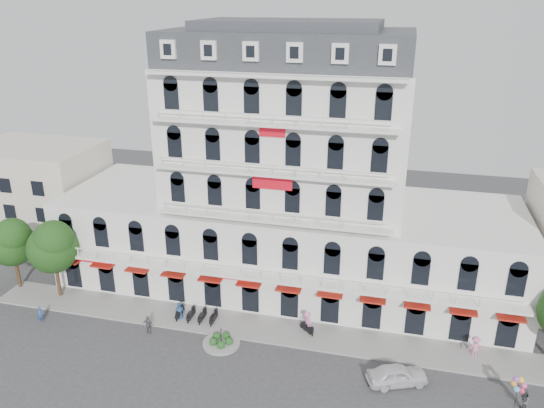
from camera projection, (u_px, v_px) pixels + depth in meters
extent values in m
plane|color=#38383A|center=(233.00, 399.00, 39.10)|extent=(120.00, 120.00, 0.00)
cube|color=gray|center=(264.00, 329.00, 47.19)|extent=(53.00, 4.00, 0.16)
cube|color=silver|center=(287.00, 242.00, 53.69)|extent=(45.00, 14.00, 9.00)
cube|color=silver|center=(288.00, 136.00, 49.66)|extent=(22.00, 12.00, 13.00)
cube|color=#2D3035|center=(289.00, 47.00, 46.73)|extent=(21.56, 11.76, 3.00)
cube|color=#2D3035|center=(289.00, 24.00, 46.04)|extent=(15.84, 8.64, 0.80)
cube|color=#AC2115|center=(268.00, 287.00, 47.29)|extent=(40.50, 1.00, 0.15)
cube|color=#B70B1A|center=(272.00, 181.00, 45.06)|extent=(3.50, 0.10, 1.40)
cube|color=beige|center=(40.00, 196.00, 61.74)|extent=(14.00, 10.00, 12.00)
cylinder|color=gray|center=(221.00, 343.00, 45.15)|extent=(3.20, 3.20, 0.24)
cylinder|color=black|center=(221.00, 336.00, 44.86)|extent=(0.08, 0.08, 1.40)
sphere|color=#1B531E|center=(229.00, 341.00, 44.87)|extent=(0.70, 0.70, 0.70)
sphere|color=#1B531E|center=(226.00, 336.00, 45.58)|extent=(0.70, 0.70, 0.70)
sphere|color=#1B531E|center=(217.00, 336.00, 45.53)|extent=(0.70, 0.70, 0.70)
sphere|color=#1B531E|center=(213.00, 342.00, 44.79)|extent=(0.70, 0.70, 0.70)
sphere|color=#1B531E|center=(221.00, 345.00, 44.38)|extent=(0.70, 0.70, 0.70)
cylinder|color=#382314|center=(18.00, 272.00, 53.36)|extent=(0.36, 0.36, 3.52)
sphere|color=#193711|center=(12.00, 244.00, 52.19)|extent=(4.48, 4.48, 4.48)
sphere|color=#193711|center=(12.00, 236.00, 51.42)|extent=(3.52, 3.52, 3.52)
sphere|color=#193711|center=(9.00, 236.00, 52.32)|extent=(3.20, 3.20, 3.20)
cylinder|color=#382314|center=(58.00, 280.00, 51.74)|extent=(0.36, 0.36, 3.74)
sphere|color=#193711|center=(53.00, 248.00, 50.49)|extent=(4.76, 4.76, 4.76)
sphere|color=#193711|center=(54.00, 240.00, 49.70)|extent=(3.74, 3.74, 3.74)
sphere|color=#193711|center=(50.00, 240.00, 50.60)|extent=(3.40, 3.40, 3.40)
imported|color=silver|center=(397.00, 375.00, 40.39)|extent=(4.99, 3.48, 1.58)
cube|color=black|center=(307.00, 328.00, 46.45)|extent=(1.36, 1.24, 0.35)
torus|color=black|center=(311.00, 334.00, 46.13)|extent=(0.53, 0.48, 0.60)
torus|color=black|center=(303.00, 328.00, 46.96)|extent=(0.53, 0.48, 0.60)
imported|color=pink|center=(307.00, 321.00, 46.16)|extent=(1.31, 1.25, 1.78)
imported|color=navy|center=(180.00, 311.00, 48.41)|extent=(1.01, 0.90, 1.73)
imported|color=#5A5A61|center=(148.00, 325.00, 46.43)|extent=(1.00, 0.42, 1.70)
imported|color=pink|center=(475.00, 347.00, 43.31)|extent=(1.38, 1.00, 1.93)
imported|color=navy|center=(41.00, 315.00, 48.01)|extent=(0.67, 0.61, 1.54)
imported|color=#4D4D53|center=(523.00, 400.00, 37.60)|extent=(0.82, 1.00, 1.89)
cylinder|color=black|center=(516.00, 396.00, 37.95)|extent=(0.04, 0.04, 2.00)
sphere|color=#E54C99|center=(524.00, 386.00, 37.50)|extent=(0.44, 0.44, 0.44)
sphere|color=yellow|center=(521.00, 380.00, 37.74)|extent=(0.44, 0.44, 0.44)
sphere|color=#994CD8|center=(516.00, 379.00, 37.81)|extent=(0.44, 0.44, 0.44)
sphere|color=orange|center=(514.00, 384.00, 37.64)|extent=(0.44, 0.44, 0.44)
sphere|color=#4CB2E5|center=(517.00, 389.00, 37.41)|extent=(0.44, 0.44, 0.44)
sphere|color=#D8334C|center=(522.00, 391.00, 37.36)|extent=(0.44, 0.44, 0.44)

